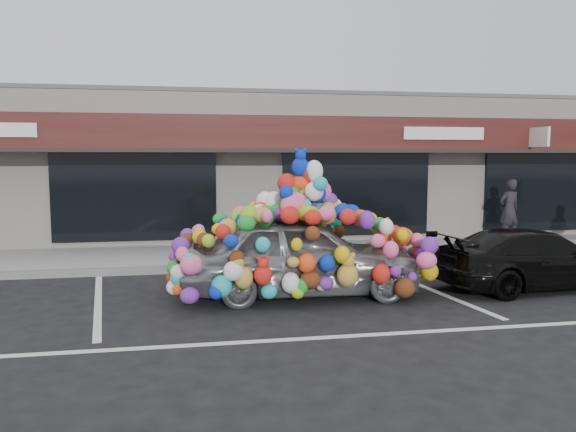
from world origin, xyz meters
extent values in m
plane|color=black|center=(0.00, 0.00, 0.00)|extent=(90.00, 90.00, 0.00)
cube|color=silver|center=(0.00, 8.50, 2.10)|extent=(24.00, 6.00, 4.20)
cube|color=#59595B|center=(0.00, 8.50, 4.25)|extent=(24.00, 6.00, 0.12)
cube|color=#380F11|center=(0.00, 5.42, 3.15)|extent=(24.00, 0.18, 0.90)
cube|color=black|center=(0.00, 4.90, 2.65)|extent=(24.00, 1.20, 0.10)
cube|color=white|center=(8.20, 4.95, 3.05)|extent=(0.08, 0.95, 0.55)
cube|color=white|center=(5.50, 5.30, 3.15)|extent=(2.40, 0.04, 0.35)
cube|color=black|center=(-3.00, 5.47, 1.45)|extent=(4.20, 0.12, 2.30)
cube|color=black|center=(3.00, 5.47, 1.45)|extent=(4.20, 0.12, 2.30)
cube|color=black|center=(9.00, 5.47, 1.45)|extent=(4.20, 0.12, 2.30)
cube|color=gray|center=(0.00, 4.00, 0.07)|extent=(26.00, 3.00, 0.15)
cube|color=slate|center=(0.00, 2.50, 0.07)|extent=(26.00, 0.18, 0.16)
cube|color=silver|center=(-3.20, 0.20, 0.00)|extent=(0.73, 4.37, 0.01)
cube|color=silver|center=(2.80, 0.20, 0.00)|extent=(0.73, 4.37, 0.01)
cube|color=silver|center=(2.00, -2.30, 0.00)|extent=(14.00, 0.12, 0.01)
imported|color=#A1A4AC|center=(0.32, 0.10, 0.72)|extent=(1.85, 4.30, 1.45)
ellipsoid|color=#EB431A|center=(0.32, 0.10, 1.99)|extent=(1.34, 1.82, 1.08)
sphere|color=#CDDE16|center=(1.80, -0.05, 1.05)|extent=(0.34, 0.34, 0.34)
sphere|color=#0C10D9|center=(0.92, -0.83, 0.55)|extent=(0.36, 0.36, 0.36)
sphere|color=#1DA019|center=(-0.48, 1.02, 0.60)|extent=(0.30, 0.30, 0.30)
sphere|color=#EC5A7F|center=(0.32, 0.10, 2.48)|extent=(0.32, 0.32, 0.32)
sphere|color=#FF501F|center=(-0.96, 0.20, 1.06)|extent=(0.30, 0.30, 0.30)
imported|color=black|center=(4.80, -0.12, 0.57)|extent=(1.98, 4.04, 1.13)
imported|color=black|center=(7.15, 4.57, 1.02)|extent=(0.69, 0.51, 1.73)
camera|label=1|loc=(-1.66, -9.61, 2.48)|focal=35.00mm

